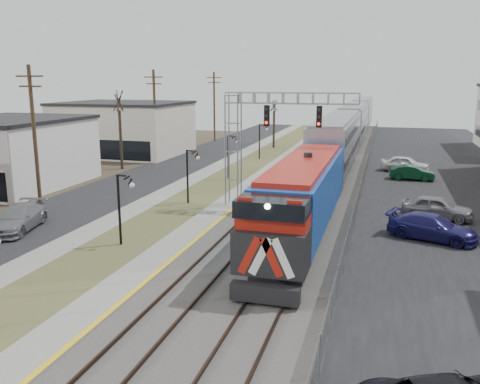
% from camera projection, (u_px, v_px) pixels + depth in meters
% --- Properties ---
extents(street_west, '(7.00, 120.00, 0.04)m').
position_uv_depth(street_west, '(140.00, 180.00, 46.07)').
color(street_west, black).
rests_on(street_west, ground).
extents(sidewalk, '(2.00, 120.00, 0.08)m').
position_uv_depth(sidewalk, '(186.00, 183.00, 44.86)').
color(sidewalk, gray).
rests_on(sidewalk, ground).
extents(grass_median, '(4.00, 120.00, 0.06)m').
position_uv_depth(grass_median, '(218.00, 185.00, 44.05)').
color(grass_median, '#4A512B').
rests_on(grass_median, ground).
extents(platform, '(2.00, 120.00, 0.24)m').
position_uv_depth(platform, '(251.00, 186.00, 43.23)').
color(platform, gray).
rests_on(platform, ground).
extents(ballast_bed, '(8.00, 120.00, 0.20)m').
position_uv_depth(ballast_bed, '(310.00, 189.00, 41.89)').
color(ballast_bed, '#595651').
rests_on(ballast_bed, ground).
extents(parking_lot, '(16.00, 120.00, 0.04)m').
position_uv_depth(parking_lot, '(467.00, 200.00, 38.69)').
color(parking_lot, black).
rests_on(parking_lot, ground).
extents(platform_edge, '(0.24, 120.00, 0.01)m').
position_uv_depth(platform_edge, '(261.00, 185.00, 42.96)').
color(platform_edge, gold).
rests_on(platform_edge, platform).
extents(track_near, '(1.58, 120.00, 0.15)m').
position_uv_depth(track_near, '(286.00, 186.00, 42.39)').
color(track_near, '#2D2119').
rests_on(track_near, ballast_bed).
extents(track_far, '(1.58, 120.00, 0.15)m').
position_uv_depth(track_far, '(328.00, 188.00, 41.45)').
color(track_far, '#2D2119').
rests_on(track_far, ballast_bed).
extents(train, '(3.00, 85.85, 5.33)m').
position_uv_depth(train, '(349.00, 130.00, 61.31)').
color(train, '#154AAE').
rests_on(train, ground).
extents(signal_gantry, '(9.00, 1.07, 8.15)m').
position_uv_depth(signal_gantry, '(257.00, 130.00, 34.86)').
color(signal_gantry, gray).
rests_on(signal_gantry, ground).
extents(lampposts, '(0.14, 62.14, 4.00)m').
position_uv_depth(lampposts, '(122.00, 209.00, 27.94)').
color(lampposts, black).
rests_on(lampposts, ground).
extents(utility_poles, '(0.28, 80.28, 10.00)m').
position_uv_depth(utility_poles, '(35.00, 136.00, 36.40)').
color(utility_poles, '#4C3823').
rests_on(utility_poles, ground).
extents(fence, '(0.04, 120.00, 1.60)m').
position_uv_depth(fence, '(362.00, 184.00, 40.61)').
color(fence, gray).
rests_on(fence, ground).
extents(bare_trees, '(12.30, 42.30, 5.95)m').
position_uv_depth(bare_trees, '(146.00, 145.00, 49.47)').
color(bare_trees, '#382D23').
rests_on(bare_trees, ground).
extents(car_lot_d, '(5.36, 3.54, 1.44)m').
position_uv_depth(car_lot_d, '(432.00, 228.00, 28.89)').
color(car_lot_d, navy).
rests_on(car_lot_d, ground).
extents(car_lot_e, '(4.72, 2.64, 1.52)m').
position_uv_depth(car_lot_e, '(437.00, 208.00, 33.18)').
color(car_lot_e, gray).
rests_on(car_lot_e, ground).
extents(car_lot_f, '(3.98, 1.56, 1.29)m').
position_uv_depth(car_lot_f, '(412.00, 173.00, 46.06)').
color(car_lot_f, '#0B3A1F').
rests_on(car_lot_f, ground).
extents(car_street_b, '(3.29, 5.50, 1.49)m').
position_uv_depth(car_street_b, '(18.00, 219.00, 30.67)').
color(car_street_b, slate).
rests_on(car_street_b, ground).
extents(car_lot_g, '(4.82, 2.55, 1.56)m').
position_uv_depth(car_lot_g, '(405.00, 164.00, 50.04)').
color(car_lot_g, silver).
rests_on(car_lot_g, ground).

